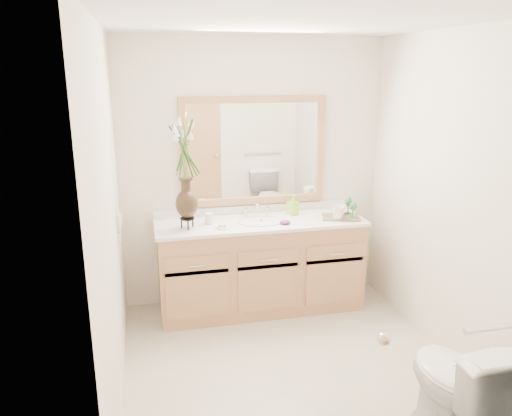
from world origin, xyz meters
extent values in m
plane|color=beige|center=(0.00, 0.00, 0.00)|extent=(2.60, 2.60, 0.00)
cube|color=white|center=(0.00, 0.00, 2.40)|extent=(2.40, 2.60, 0.02)
cube|color=white|center=(0.00, 1.30, 1.20)|extent=(2.40, 0.02, 2.40)
cube|color=white|center=(0.00, -1.30, 1.20)|extent=(2.40, 0.02, 2.40)
cube|color=white|center=(-1.20, 0.00, 1.20)|extent=(0.02, 2.60, 2.40)
cube|color=white|center=(1.20, 0.00, 1.20)|extent=(0.02, 2.60, 2.40)
cube|color=tan|center=(0.00, 1.01, 0.40)|extent=(1.80, 0.55, 0.80)
cube|color=white|center=(0.00, 1.01, 0.82)|extent=(1.84, 0.57, 0.03)
ellipsoid|color=white|center=(0.00, 0.99, 0.78)|extent=(0.38, 0.30, 0.12)
cylinder|color=silver|center=(0.00, 1.17, 0.89)|extent=(0.02, 0.02, 0.11)
cylinder|color=silver|center=(-0.10, 1.17, 0.87)|extent=(0.02, 0.02, 0.08)
cylinder|color=silver|center=(0.10, 1.17, 0.87)|extent=(0.02, 0.02, 0.08)
cube|color=white|center=(0.00, 1.28, 1.41)|extent=(1.20, 0.01, 0.85)
cube|color=tan|center=(0.00, 1.28, 1.86)|extent=(1.32, 0.04, 0.06)
cube|color=tan|center=(0.00, 1.28, 0.95)|extent=(1.32, 0.04, 0.06)
cube|color=tan|center=(-0.63, 1.28, 1.41)|extent=(0.06, 0.04, 0.85)
cube|color=tan|center=(0.63, 1.28, 1.41)|extent=(0.06, 0.04, 0.85)
cube|color=white|center=(-1.19, 0.76, 0.98)|extent=(0.02, 0.12, 0.12)
cube|color=tan|center=(-0.30, -1.29, 1.00)|extent=(0.80, 0.03, 2.00)
imported|color=white|center=(0.70, -0.92, 0.37)|extent=(0.42, 0.75, 0.74)
cylinder|color=black|center=(-0.64, 0.94, 0.92)|extent=(0.12, 0.12, 0.01)
ellipsoid|color=#302015|center=(-0.64, 0.94, 1.04)|extent=(0.18, 0.18, 0.24)
cylinder|color=#302015|center=(-0.64, 0.94, 1.19)|extent=(0.08, 0.08, 0.11)
cylinder|color=#4C7A33|center=(-0.64, 0.94, 1.48)|extent=(0.07, 0.07, 0.43)
cylinder|color=white|center=(-0.45, 1.04, 0.88)|extent=(0.07, 0.07, 0.09)
cylinder|color=white|center=(-0.36, 0.88, 0.84)|extent=(0.11, 0.11, 0.01)
cube|color=beige|center=(-0.36, 0.88, 0.85)|extent=(0.07, 0.06, 0.02)
imported|color=#A4ED37|center=(0.34, 1.15, 0.91)|extent=(0.10, 0.10, 0.16)
ellipsoid|color=#5D2268|center=(0.19, 0.87, 0.85)|extent=(0.11, 0.10, 0.03)
cube|color=brown|center=(0.72, 0.94, 0.84)|extent=(0.38, 0.30, 0.02)
imported|color=white|center=(0.67, 0.88, 0.90)|extent=(0.12, 0.11, 0.11)
imported|color=white|center=(0.74, 0.99, 0.89)|extent=(0.13, 0.13, 0.10)
cylinder|color=#297D43|center=(0.81, 0.88, 0.85)|extent=(0.06, 0.06, 0.01)
cylinder|color=#297D43|center=(0.81, 0.88, 0.89)|extent=(0.01, 0.01, 0.09)
ellipsoid|color=#297D43|center=(0.81, 0.88, 0.95)|extent=(0.06, 0.06, 0.07)
cylinder|color=#297D43|center=(0.82, 1.01, 0.85)|extent=(0.06, 0.06, 0.01)
cylinder|color=#297D43|center=(0.82, 1.01, 0.90)|extent=(0.01, 0.01, 0.10)
ellipsoid|color=#297D43|center=(0.82, 1.01, 0.96)|extent=(0.07, 0.07, 0.08)
camera|label=1|loc=(-0.97, -3.06, 2.12)|focal=35.00mm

